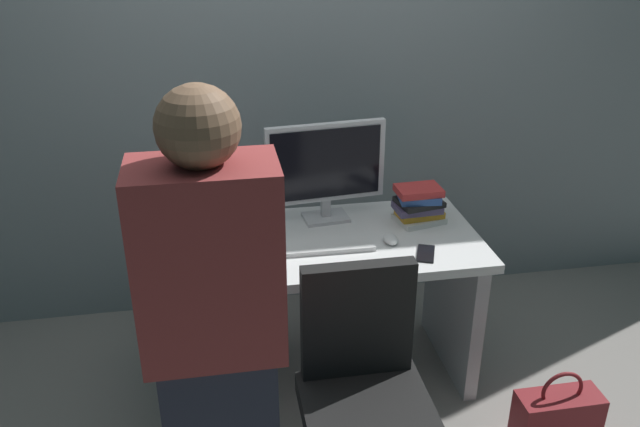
{
  "coord_description": "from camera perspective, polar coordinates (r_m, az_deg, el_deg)",
  "views": [
    {
      "loc": [
        -0.43,
        -2.47,
        2.04
      ],
      "look_at": [
        0.0,
        -0.05,
        0.87
      ],
      "focal_mm": 36.96,
      "sensor_mm": 36.0,
      "label": 1
    }
  ],
  "objects": [
    {
      "name": "ground_plane",
      "position": [
        3.23,
        -0.16,
        -13.7
      ],
      "size": [
        9.0,
        9.0,
        0.0
      ],
      "primitive_type": "plane",
      "color": "gray"
    },
    {
      "name": "wall_back",
      "position": [
        3.3,
        -2.54,
        16.02
      ],
      "size": [
        6.4,
        0.1,
        3.0
      ],
      "primitive_type": "cube",
      "color": "gray",
      "rests_on": "ground"
    },
    {
      "name": "desk",
      "position": [
        2.94,
        -0.17,
        -6.15
      ],
      "size": [
        1.4,
        0.69,
        0.72
      ],
      "color": "white",
      "rests_on": "ground"
    },
    {
      "name": "office_chair",
      "position": [
        2.4,
        3.83,
        -16.69
      ],
      "size": [
        0.52,
        0.52,
        0.94
      ],
      "color": "black",
      "rests_on": "ground"
    },
    {
      "name": "person_at_desk",
      "position": [
        2.0,
        -8.96,
        -11.71
      ],
      "size": [
        0.4,
        0.24,
        1.64
      ],
      "color": "#262838",
      "rests_on": "ground"
    },
    {
      "name": "monitor",
      "position": [
        2.91,
        0.5,
        4.06
      ],
      "size": [
        0.54,
        0.16,
        0.46
      ],
      "color": "silver",
      "rests_on": "desk"
    },
    {
      "name": "keyboard",
      "position": [
        2.76,
        0.23,
        -2.82
      ],
      "size": [
        0.43,
        0.14,
        0.02
      ],
      "primitive_type": "cube",
      "rotation": [
        0.0,
        0.0,
        -0.01
      ],
      "color": "white",
      "rests_on": "desk"
    },
    {
      "name": "mouse",
      "position": [
        2.82,
        6.12,
        -2.2
      ],
      "size": [
        0.06,
        0.1,
        0.03
      ],
      "primitive_type": "ellipsoid",
      "color": "white",
      "rests_on": "desk"
    },
    {
      "name": "cup_near_keyboard",
      "position": [
        2.71,
        -8.26,
        -2.93
      ],
      "size": [
        0.07,
        0.07,
        0.09
      ],
      "primitive_type": "cylinder",
      "color": "#D84C3F",
      "rests_on": "desk"
    },
    {
      "name": "cup_by_monitor",
      "position": [
        2.9,
        -8.78,
        -0.99
      ],
      "size": [
        0.06,
        0.06,
        0.09
      ],
      "primitive_type": "cylinder",
      "color": "white",
      "rests_on": "desk"
    },
    {
      "name": "book_stack",
      "position": [
        2.99,
        8.54,
        0.76
      ],
      "size": [
        0.24,
        0.2,
        0.17
      ],
      "color": "white",
      "rests_on": "desk"
    },
    {
      "name": "cell_phone",
      "position": [
        2.75,
        9.14,
        -3.44
      ],
      "size": [
        0.12,
        0.16,
        0.01
      ],
      "primitive_type": "cube",
      "rotation": [
        0.0,
        0.0,
        -0.37
      ],
      "color": "black",
      "rests_on": "desk"
    },
    {
      "name": "handbag",
      "position": [
        2.96,
        19.78,
        -16.47
      ],
      "size": [
        0.34,
        0.14,
        0.38
      ],
      "color": "maroon",
      "rests_on": "ground"
    }
  ]
}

